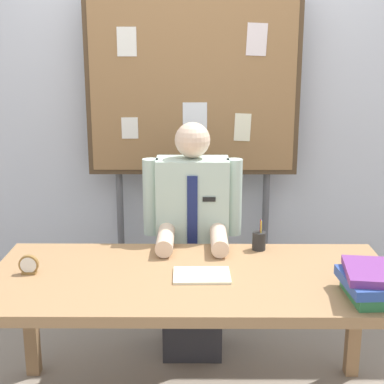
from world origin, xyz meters
name	(u,v)px	position (x,y,z in m)	size (l,w,h in m)	color
back_wall	(193,112)	(0.00, 1.26, 1.35)	(6.40, 0.08, 2.70)	silver
desk	(192,291)	(0.00, 0.00, 0.66)	(1.89, 0.84, 0.74)	#9E754C
person	(192,251)	(0.00, 0.59, 0.64)	(0.55, 0.56, 1.37)	#2D2D33
bulletin_board	(193,89)	(0.00, 1.05, 1.52)	(1.31, 0.09, 2.11)	#4C3823
book_stack	(370,283)	(0.75, -0.24, 0.81)	(0.23, 0.32, 0.13)	#337F47
open_notebook	(202,275)	(0.05, -0.02, 0.75)	(0.26, 0.19, 0.01)	#F4EFCC
desk_clock	(29,266)	(-0.76, 0.01, 0.79)	(0.09, 0.04, 0.09)	olive
pen_holder	(259,241)	(0.35, 0.33, 0.79)	(0.07, 0.07, 0.16)	#262626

